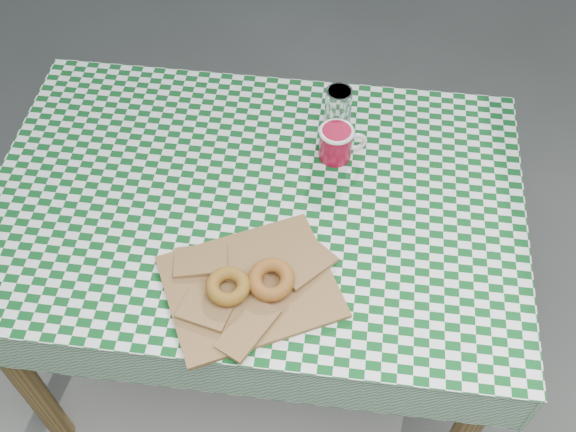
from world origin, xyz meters
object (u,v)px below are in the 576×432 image
object	(u,v)px
table	(260,286)
paper_bag	(250,286)
coffee_mug	(336,143)
drinking_glass	(338,109)

from	to	relation	value
table	paper_bag	world-z (taller)	paper_bag
coffee_mug	drinking_glass	xyz separation A→B (m)	(0.01, 0.10, 0.01)
drinking_glass	table	bearing A→B (deg)	-129.18
table	paper_bag	size ratio (longest dim) A/B	3.55
paper_bag	drinking_glass	world-z (taller)	drinking_glass
table	drinking_glass	size ratio (longest dim) A/B	10.42
table	drinking_glass	xyz separation A→B (m)	(0.19, 0.23, 0.44)
coffee_mug	table	bearing A→B (deg)	-151.54
paper_bag	drinking_glass	distance (m)	0.51
drinking_glass	coffee_mug	bearing A→B (deg)	-93.78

